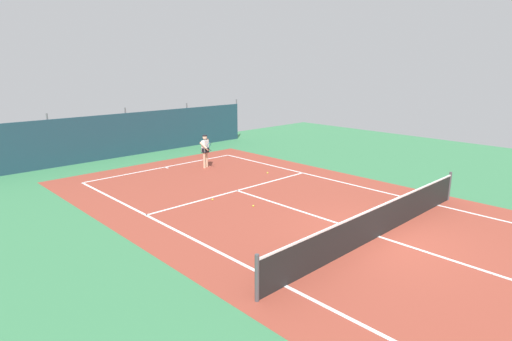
# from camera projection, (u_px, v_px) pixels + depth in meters

# --- Properties ---
(ground_plane) EXTENTS (36.00, 36.00, 0.00)m
(ground_plane) POSITION_uv_depth(u_px,v_px,m) (378.00, 237.00, 12.29)
(ground_plane) COLOR #387A4C
(court_surface) EXTENTS (11.02, 26.60, 0.01)m
(court_surface) POSITION_uv_depth(u_px,v_px,m) (378.00, 237.00, 12.29)
(court_surface) COLOR brown
(court_surface) RESTS_ON ground
(tennis_net) EXTENTS (10.12, 0.10, 1.10)m
(tennis_net) POSITION_uv_depth(u_px,v_px,m) (380.00, 221.00, 12.16)
(tennis_net) COLOR black
(tennis_net) RESTS_ON ground
(back_fence) EXTENTS (16.30, 0.98, 2.70)m
(back_fence) POSITION_uv_depth(u_px,v_px,m) (124.00, 143.00, 23.46)
(back_fence) COLOR #1E3D4C
(back_fence) RESTS_ON ground
(tennis_player) EXTENTS (0.57, 0.82, 1.64)m
(tennis_player) POSITION_uv_depth(u_px,v_px,m) (205.00, 149.00, 20.32)
(tennis_player) COLOR #D8AD8C
(tennis_player) RESTS_ON ground
(tennis_ball_near_player) EXTENTS (0.07, 0.07, 0.07)m
(tennis_ball_near_player) POSITION_uv_depth(u_px,v_px,m) (268.00, 173.00, 19.43)
(tennis_ball_near_player) COLOR #CCDB33
(tennis_ball_near_player) RESTS_ON ground
(tennis_ball_midcourt) EXTENTS (0.07, 0.07, 0.07)m
(tennis_ball_midcourt) POSITION_uv_depth(u_px,v_px,m) (213.00, 199.00, 15.59)
(tennis_ball_midcourt) COLOR #CCDB33
(tennis_ball_midcourt) RESTS_ON ground
(tennis_ball_by_sideline) EXTENTS (0.07, 0.07, 0.07)m
(tennis_ball_by_sideline) POSITION_uv_depth(u_px,v_px,m) (253.00, 206.00, 14.88)
(tennis_ball_by_sideline) COLOR #CCDB33
(tennis_ball_by_sideline) RESTS_ON ground
(parked_car) EXTENTS (2.10, 4.24, 1.68)m
(parked_car) POSITION_uv_depth(u_px,v_px,m) (91.00, 137.00, 24.25)
(parked_car) COLOR maroon
(parked_car) RESTS_ON ground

